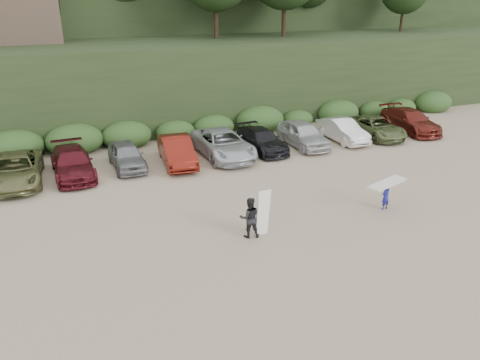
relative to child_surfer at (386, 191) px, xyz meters
name	(u,v)px	position (x,y,z in m)	size (l,w,h in m)	color
ground	(305,226)	(-4.27, -0.06, -0.92)	(120.00, 120.00, 0.00)	tan
parked_cars	(209,146)	(-5.23, 10.00, -0.16)	(34.11, 5.87, 1.63)	#BCBBC1
child_surfer	(386,191)	(0.00, 0.00, 0.00)	(2.34, 1.30, 1.35)	navy
adult_surfer	(251,217)	(-6.84, -0.04, -0.04)	(1.33, 0.83, 2.05)	black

